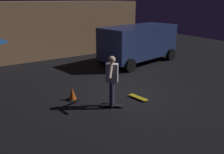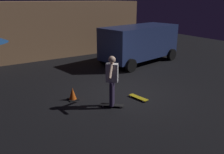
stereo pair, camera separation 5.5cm
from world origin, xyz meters
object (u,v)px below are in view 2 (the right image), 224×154
at_px(skateboard_spare, 138,98).
at_px(skater, 112,77).
at_px(parked_van, 140,42).
at_px(traffic_cone, 73,94).
at_px(skateboard_ridden, 112,105).

relative_size(skateboard_spare, skater, 0.48).
bearing_deg(skateboard_spare, skater, -178.63).
xyz_separation_m(parked_van, traffic_cone, (-5.34, -2.92, -0.95)).
distance_m(skateboard_spare, skater, 1.51).
relative_size(skateboard_ridden, traffic_cone, 1.56).
xyz_separation_m(skateboard_spare, skater, (-1.15, -0.03, 0.98)).
xyz_separation_m(skateboard_ridden, skateboard_spare, (1.15, 0.03, 0.00)).
bearing_deg(skateboard_ridden, parked_van, 42.94).
bearing_deg(skater, skateboard_spare, 1.37).
distance_m(parked_van, skateboard_ridden, 6.20).
height_order(parked_van, skateboard_spare, parked_van).
distance_m(skateboard_ridden, skateboard_spare, 1.15).
bearing_deg(skateboard_spare, skateboard_ridden, -178.63).
distance_m(skater, traffic_cone, 1.73).
height_order(skateboard_ridden, skateboard_spare, same).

